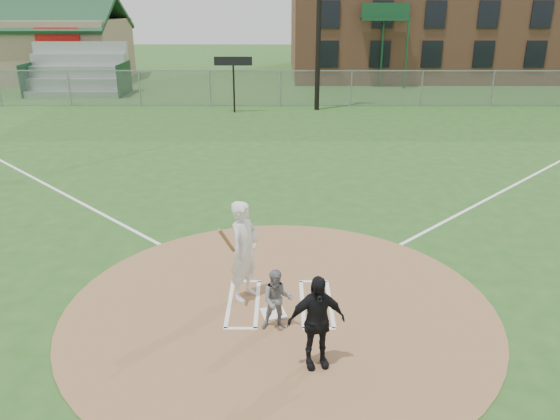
{
  "coord_description": "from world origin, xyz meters",
  "views": [
    {
      "loc": [
        0.02,
        -9.31,
        5.64
      ],
      "look_at": [
        0.0,
        2.0,
        1.3
      ],
      "focal_mm": 35.0,
      "sensor_mm": 36.0,
      "label": 1
    }
  ],
  "objects_px": {
    "catcher": "(277,300)",
    "home_plate": "(274,313)",
    "umpire": "(316,322)",
    "batter_at_plate": "(244,251)"
  },
  "relations": [
    {
      "from": "catcher",
      "to": "home_plate",
      "type": "bearing_deg",
      "value": 95.08
    },
    {
      "from": "home_plate",
      "to": "catcher",
      "type": "bearing_deg",
      "value": -81.4
    },
    {
      "from": "umpire",
      "to": "batter_at_plate",
      "type": "bearing_deg",
      "value": 108.63
    },
    {
      "from": "home_plate",
      "to": "umpire",
      "type": "distance_m",
      "value": 1.88
    },
    {
      "from": "home_plate",
      "to": "batter_at_plate",
      "type": "xyz_separation_m",
      "value": [
        -0.58,
        0.66,
        1.01
      ]
    },
    {
      "from": "catcher",
      "to": "batter_at_plate",
      "type": "distance_m",
      "value": 1.38
    },
    {
      "from": "catcher",
      "to": "umpire",
      "type": "bearing_deg",
      "value": -62.96
    },
    {
      "from": "umpire",
      "to": "batter_at_plate",
      "type": "distance_m",
      "value": 2.57
    },
    {
      "from": "home_plate",
      "to": "catcher",
      "type": "distance_m",
      "value": 0.74
    },
    {
      "from": "home_plate",
      "to": "umpire",
      "type": "height_order",
      "value": "umpire"
    }
  ]
}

